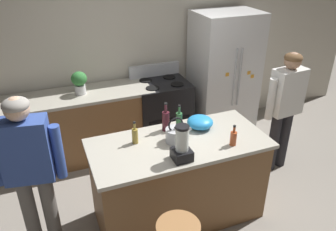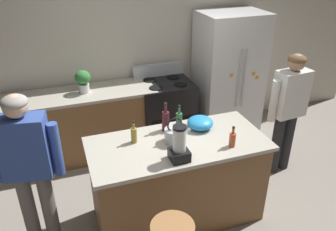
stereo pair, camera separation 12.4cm
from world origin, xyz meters
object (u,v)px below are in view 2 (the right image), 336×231
bottle_wine (166,120)px  mixing_bowl (200,123)px  blender_appliance (179,146)px  bottle_cooking_sauce (232,139)px  stove_range (165,112)px  potted_plant (83,80)px  refrigerator (228,76)px  kitchen_island (177,180)px  bottle_vinegar (134,135)px  person_by_island_left (29,164)px  person_by_sink_right (289,104)px  tea_kettle (175,135)px  bottle_olive_oil (179,120)px

bottle_wine → mixing_bowl: bearing=-12.3°
blender_appliance → bottle_cooking_sauce: blender_appliance is taller
stove_range → potted_plant: size_ratio=3.77×
refrigerator → stove_range: 1.08m
kitchen_island → mixing_bowl: bearing=30.6°
blender_appliance → bottle_vinegar: bearing=126.6°
bottle_wine → bottle_cooking_sauce: 0.71m
kitchen_island → bottle_wine: bearing=98.1°
blender_appliance → bottle_vinegar: blender_appliance is taller
stove_range → mixing_bowl: bearing=-92.6°
mixing_bowl → bottle_cooking_sauce: bearing=-71.4°
person_by_island_left → mixing_bowl: 1.71m
stove_range → person_by_island_left: bearing=-139.5°
person_by_sink_right → mixing_bowl: person_by_sink_right is taller
blender_appliance → bottle_wine: 0.55m
bottle_wine → tea_kettle: 0.25m
stove_range → mixing_bowl: 1.44m
person_by_sink_right → blender_appliance: person_by_sink_right is taller
bottle_vinegar → bottle_wine: 0.39m
blender_appliance → bottle_olive_oil: (0.20, 0.52, -0.04)m
kitchen_island → stove_range: size_ratio=1.57×
bottle_wine → mixing_bowl: 0.37m
potted_plant → blender_appliance: blender_appliance is taller
blender_appliance → bottle_wine: size_ratio=1.10×
stove_range → refrigerator: bearing=-1.4°
stove_range → tea_kettle: (-0.41, -1.50, 0.54)m
bottle_olive_oil → kitchen_island: bearing=-112.7°
potted_plant → person_by_sink_right: bearing=-27.5°
potted_plant → bottle_cooking_sauce: size_ratio=1.39×
bottle_olive_oil → mixing_bowl: size_ratio=1.00×
bottle_vinegar → bottle_cooking_sauce: 0.95m
mixing_bowl → bottle_wine: bearing=167.7°
bottle_cooking_sauce → tea_kettle: (-0.49, 0.26, 0.00)m
refrigerator → bottle_cooking_sauce: 1.96m
mixing_bowl → kitchen_island: bearing=-149.4°
bottle_olive_oil → bottle_vinegar: bearing=-168.8°
bottle_wine → person_by_island_left: bearing=-169.5°
mixing_bowl → refrigerator: bearing=51.5°
blender_appliance → stove_range: bearing=75.2°
stove_range → bottle_vinegar: size_ratio=4.80×
blender_appliance → mixing_bowl: 0.63m
stove_range → blender_appliance: bearing=-104.8°
person_by_sink_right → bottle_cooking_sauce: size_ratio=7.35×
person_by_sink_right → bottle_vinegar: bearing=-174.1°
person_by_island_left → mixing_bowl: bearing=5.7°
bottle_cooking_sauce → mixing_bowl: (-0.14, 0.43, -0.02)m
refrigerator → potted_plant: 2.10m
stove_range → bottle_olive_oil: bearing=-102.3°
stove_range → person_by_sink_right: bearing=-44.5°
kitchen_island → tea_kettle: size_ratio=6.47×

